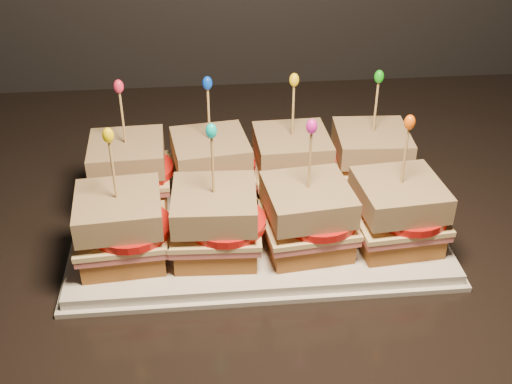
{
  "coord_description": "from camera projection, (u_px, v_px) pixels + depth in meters",
  "views": [
    {
      "loc": [
        0.17,
        0.88,
        1.41
      ],
      "look_at": [
        0.23,
        1.54,
        0.99
      ],
      "focal_mm": 45.0,
      "sensor_mm": 36.0,
      "label": 1
    }
  ],
  "objects": [
    {
      "name": "platter_rim",
      "position": [
        256.0,
        227.0,
        0.81
      ],
      "size": [
        0.45,
        0.28,
        0.01
      ],
      "primitive_type": "cube",
      "color": "silver",
      "rests_on": "granite_slab"
    },
    {
      "name": "sandwich_7_bread_bot",
      "position": [
        394.0,
        231.0,
        0.75
      ],
      "size": [
        0.1,
        0.1,
        0.03
      ],
      "primitive_type": "cube",
      "rotation": [
        0.0,
        0.0,
        0.09
      ],
      "color": "brown",
      "rests_on": "platter"
    },
    {
      "name": "sandwich_3_bread_bot",
      "position": [
        368.0,
        176.0,
        0.86
      ],
      "size": [
        0.1,
        0.1,
        0.03
      ],
      "primitive_type": "cube",
      "rotation": [
        0.0,
        0.0,
        -0.06
      ],
      "color": "brown",
      "rests_on": "platter"
    },
    {
      "name": "sandwich_5_bread_top",
      "position": [
        214.0,
        204.0,
        0.71
      ],
      "size": [
        0.1,
        0.1,
        0.03
      ],
      "primitive_type": "cube",
      "rotation": [
        0.0,
        0.0,
        -0.05
      ],
      "color": "#4E2911",
      "rests_on": "sandwich_5_tomato"
    },
    {
      "name": "sandwich_2_ham",
      "position": [
        291.0,
        169.0,
        0.84
      ],
      "size": [
        0.1,
        0.1,
        0.01
      ],
      "primitive_type": "cube",
      "rotation": [
        0.0,
        0.0,
        0.03
      ],
      "color": "#C95D5E",
      "rests_on": "sandwich_2_bread_bot"
    },
    {
      "name": "sandwich_5_cheese",
      "position": [
        215.0,
        225.0,
        0.72
      ],
      "size": [
        0.11,
        0.1,
        0.01
      ],
      "primitive_type": "cube",
      "rotation": [
        0.0,
        0.0,
        -0.05
      ],
      "color": "beige",
      "rests_on": "sandwich_5_ham"
    },
    {
      "name": "sandwich_3_frill",
      "position": [
        379.0,
        77.0,
        0.78
      ],
      "size": [
        0.01,
        0.01,
        0.02
      ],
      "primitive_type": "ellipsoid",
      "color": "#14A911",
      "rests_on": "sandwich_3_pick"
    },
    {
      "name": "sandwich_1_bread_bot",
      "position": [
        212.0,
        184.0,
        0.84
      ],
      "size": [
        0.1,
        0.1,
        0.03
      ],
      "primitive_type": "cube",
      "rotation": [
        0.0,
        0.0,
        0.13
      ],
      "color": "brown",
      "rests_on": "platter"
    },
    {
      "name": "sandwich_2_cheese",
      "position": [
        291.0,
        165.0,
        0.84
      ],
      "size": [
        0.1,
        0.1,
        0.01
      ],
      "primitive_type": "cube",
      "rotation": [
        0.0,
        0.0,
        0.03
      ],
      "color": "beige",
      "rests_on": "sandwich_2_ham"
    },
    {
      "name": "sandwich_6_pick",
      "position": [
        310.0,
        164.0,
        0.69
      ],
      "size": [
        0.0,
        0.0,
        0.09
      ],
      "primitive_type": "cylinder",
      "color": "tan",
      "rests_on": "sandwich_6_bread_top"
    },
    {
      "name": "sandwich_2_frill",
      "position": [
        294.0,
        80.0,
        0.77
      ],
      "size": [
        0.01,
        0.01,
        0.02
      ],
      "primitive_type": "ellipsoid",
      "color": "yellow",
      "rests_on": "sandwich_2_pick"
    },
    {
      "name": "sandwich_5_ham",
      "position": [
        215.0,
        230.0,
        0.72
      ],
      "size": [
        0.1,
        0.1,
        0.01
      ],
      "primitive_type": "cube",
      "rotation": [
        0.0,
        0.0,
        -0.05
      ],
      "color": "#C95D5E",
      "rests_on": "sandwich_5_bread_bot"
    },
    {
      "name": "sandwich_6_ham",
      "position": [
        307.0,
        225.0,
        0.73
      ],
      "size": [
        0.11,
        0.11,
        0.01
      ],
      "primitive_type": "cube",
      "rotation": [
        0.0,
        0.0,
        0.11
      ],
      "color": "#C95D5E",
      "rests_on": "sandwich_6_bread_bot"
    },
    {
      "name": "sandwich_6_cheese",
      "position": [
        307.0,
        220.0,
        0.73
      ],
      "size": [
        0.11,
        0.11,
        0.01
      ],
      "primitive_type": "cube",
      "rotation": [
        0.0,
        0.0,
        0.11
      ],
      "color": "beige",
      "rests_on": "sandwich_6_ham"
    },
    {
      "name": "sandwich_4_bread_top",
      "position": [
        118.0,
        209.0,
        0.7
      ],
      "size": [
        0.1,
        0.1,
        0.03
      ],
      "primitive_type": "cube",
      "rotation": [
        0.0,
        0.0,
        0.08
      ],
      "color": "#4E2911",
      "rests_on": "sandwich_4_tomato"
    },
    {
      "name": "platter",
      "position": [
        256.0,
        223.0,
        0.8
      ],
      "size": [
        0.44,
        0.27,
        0.02
      ],
      "primitive_type": "cube",
      "color": "silver",
      "rests_on": "granite_slab"
    },
    {
      "name": "sandwich_2_bread_bot",
      "position": [
        291.0,
        180.0,
        0.85
      ],
      "size": [
        0.09,
        0.09,
        0.03
      ],
      "primitive_type": "cube",
      "rotation": [
        0.0,
        0.0,
        0.03
      ],
      "color": "brown",
      "rests_on": "platter"
    },
    {
      "name": "sandwich_3_bread_top",
      "position": [
        372.0,
        142.0,
        0.83
      ],
      "size": [
        0.1,
        0.1,
        0.03
      ],
      "primitive_type": "cube",
      "rotation": [
        0.0,
        0.0,
        -0.06
      ],
      "color": "#4E2911",
      "rests_on": "sandwich_3_tomato"
    },
    {
      "name": "sandwich_4_cheese",
      "position": [
        121.0,
        230.0,
        0.71
      ],
      "size": [
        0.11,
        0.1,
        0.01
      ],
      "primitive_type": "cube",
      "rotation": [
        0.0,
        0.0,
        0.08
      ],
      "color": "beige",
      "rests_on": "sandwich_4_ham"
    },
    {
      "name": "sandwich_7_bread_top",
      "position": [
        399.0,
        195.0,
        0.72
      ],
      "size": [
        0.1,
        0.1,
        0.03
      ],
      "primitive_type": "cube",
      "rotation": [
        0.0,
        0.0,
        0.09
      ],
      "color": "#4E2911",
      "rests_on": "sandwich_7_tomato"
    },
    {
      "name": "sandwich_2_bread_top",
      "position": [
        292.0,
        146.0,
        0.82
      ],
      "size": [
        0.1,
        0.1,
        0.03
      ],
      "primitive_type": "cube",
      "rotation": [
        0.0,
        0.0,
        0.03
      ],
      "color": "#4E2911",
      "rests_on": "sandwich_2_tomato"
    },
    {
      "name": "sandwich_1_cheese",
      "position": [
        211.0,
        169.0,
        0.83
      ],
      "size": [
        0.11,
        0.11,
        0.01
      ],
      "primitive_type": "cube",
      "rotation": [
        0.0,
        0.0,
        0.13
      ],
      "color": "beige",
      "rests_on": "sandwich_1_ham"
    },
    {
      "name": "sandwich_1_tomato",
      "position": [
        220.0,
        166.0,
        0.82
      ],
      "size": [
        0.09,
        0.09,
        0.01
      ],
      "primitive_type": "cylinder",
      "color": "red",
      "rests_on": "sandwich_1_cheese"
    },
    {
      "name": "sandwich_6_bread_top",
      "position": [
        308.0,
        199.0,
        0.71
      ],
      "size": [
        0.1,
        0.1,
        0.03
      ],
      "primitive_type": "cube",
      "rotation": [
        0.0,
        0.0,
        0.11
      ],
      "color": "#4E2911",
      "rests_on": "sandwich_6_tomato"
    },
    {
      "name": "sandwich_3_tomato",
      "position": [
        381.0,
        158.0,
        0.84
      ],
      "size": [
        0.09,
        0.09,
        0.01
      ],
      "primitive_type": "cylinder",
      "color": "red",
      "rests_on": "sandwich_3_cheese"
    },
    {
      "name": "sandwich_6_tomato",
      "position": [
        319.0,
        217.0,
        0.72
      ],
      "size": [
        0.09,
        0.09,
        0.01
      ],
      "primitive_type": "cylinder",
      "color": "red",
      "rests_on": "sandwich_6_cheese"
    },
    {
      "name": "sandwich_4_ham",
      "position": [
        122.0,
        235.0,
        0.72
      ],
      "size": [
        0.11,
        0.1,
        0.01
      ],
      "primitive_type": "cube",
      "rotation": [
        0.0,
        0.0,
        0.08
      ],
      "color": "#C95D5E",
      "rests_on": "sandwich_4_bread_bot"
    },
    {
      "name": "sandwich_7_ham",
      "position": [
        396.0,
        220.0,
        0.74
      ],
      "size": [
        0.11,
        0.1,
        0.01
      ],
      "primitive_type": "cube",
      "rotation": [
        0.0,
        0.0,
        0.09
      ],
      "color": "#C95D5E",
      "rests_on": "sandwich_7_bread_bot"
    },
    {
      "name": "sandwich_0_frill",
      "position": [
        119.0,
        86.0,
        0.75
      ],
      "size": [
        0.01,
        0.01,
        0.02
      ],
      "primitive_type": "ellipsoid",
      "color": "#DF2344",
      "rests_on": "sandwich_0_pick"
    },
    {
      "name": "sandwich_1_frill",
      "position": [
        207.0,
        83.0,
        0.76
      ],
      "size": [
        0.01,
        0.01,
        0.02
      ],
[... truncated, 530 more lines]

